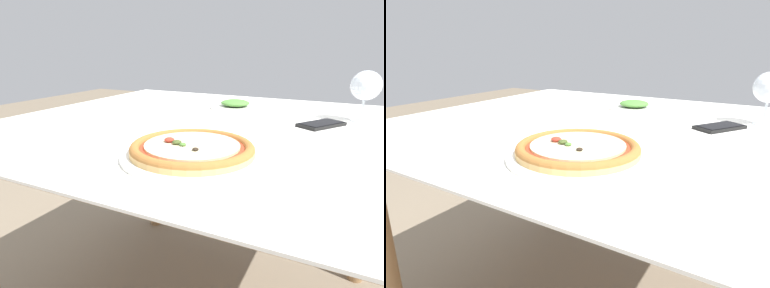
# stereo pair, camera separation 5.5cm
# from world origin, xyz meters

# --- Properties ---
(dining_table) EXTENTS (1.24, 1.14, 0.74)m
(dining_table) POSITION_xyz_m (0.00, 0.00, 0.66)
(dining_table) COLOR #997047
(dining_table) RESTS_ON ground_plane
(pizza_plate) EXTENTS (0.30, 0.30, 0.04)m
(pizza_plate) POSITION_xyz_m (0.11, -0.32, 0.76)
(pizza_plate) COLOR white
(pizza_plate) RESTS_ON dining_table
(fork) EXTENTS (0.06, 0.17, 0.00)m
(fork) POSITION_xyz_m (-0.31, 0.08, 0.74)
(fork) COLOR silver
(fork) RESTS_ON dining_table
(wine_glass_far_left) EXTENTS (0.09, 0.09, 0.16)m
(wine_glass_far_left) POSITION_xyz_m (0.43, 0.23, 0.85)
(wine_glass_far_left) COLOR silver
(wine_glass_far_left) RESTS_ON dining_table
(cell_phone) EXTENTS (0.14, 0.16, 0.01)m
(cell_phone) POSITION_xyz_m (0.33, 0.10, 0.75)
(cell_phone) COLOR black
(cell_phone) RESTS_ON dining_table
(side_plate) EXTENTS (0.18, 0.18, 0.03)m
(side_plate) POSITION_xyz_m (0.01, 0.25, 0.75)
(side_plate) COLOR white
(side_plate) RESTS_ON dining_table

